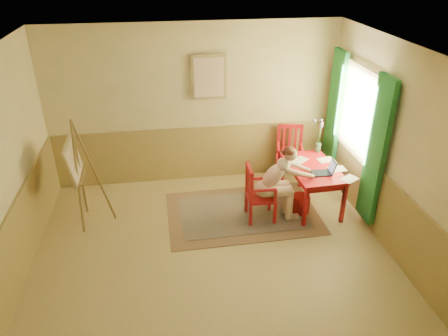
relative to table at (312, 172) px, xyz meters
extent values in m
cube|color=tan|center=(-1.76, -0.98, -0.64)|extent=(5.00, 4.50, 0.02)
cube|color=white|center=(-1.76, -0.98, 2.18)|extent=(5.00, 4.50, 0.02)
cube|color=tan|center=(-1.76, 1.28, 0.77)|extent=(5.00, 0.02, 2.80)
cube|color=tan|center=(-1.76, -3.24, 0.77)|extent=(5.00, 0.02, 2.80)
cube|color=tan|center=(-4.27, -0.98, 0.77)|extent=(0.02, 4.50, 2.80)
cube|color=tan|center=(0.75, -0.98, 0.77)|extent=(0.02, 4.50, 2.80)
cube|color=#A28B4E|center=(-1.76, 1.25, -0.13)|extent=(5.00, 0.04, 1.00)
cube|color=#A28B4E|center=(-4.24, -0.98, -0.13)|extent=(0.04, 4.50, 1.00)
cube|color=#A28B4E|center=(0.72, -0.98, -0.13)|extent=(0.04, 4.50, 1.00)
cube|color=white|center=(0.71, 0.12, 0.92)|extent=(0.02, 1.00, 1.30)
cube|color=#9E8B56|center=(0.69, 0.12, 0.92)|extent=(0.03, 1.12, 1.42)
cube|color=#247F39|center=(0.64, -0.66, 0.62)|extent=(0.08, 0.45, 2.20)
cube|color=#247F39|center=(0.64, 0.90, 0.62)|extent=(0.08, 0.45, 2.20)
cube|color=#9E8B56|center=(-1.51, 1.23, 1.27)|extent=(0.60, 0.04, 0.76)
cube|color=beige|center=(-1.51, 1.20, 1.27)|extent=(0.50, 0.02, 0.66)
cube|color=#8C7251|center=(-1.15, -0.07, -0.62)|extent=(2.42, 1.63, 0.01)
cube|color=black|center=(-1.15, -0.07, -0.62)|extent=(2.02, 1.23, 0.01)
cube|color=red|center=(0.00, 0.00, 0.07)|extent=(0.77, 1.23, 0.04)
cube|color=red|center=(0.00, 0.00, 0.00)|extent=(0.67, 1.13, 0.10)
cube|color=red|center=(-0.29, -0.57, -0.29)|extent=(0.06, 0.06, 0.68)
cube|color=red|center=(0.34, -0.54, -0.29)|extent=(0.06, 0.06, 0.68)
cube|color=red|center=(-0.34, 0.54, -0.29)|extent=(0.06, 0.06, 0.68)
cube|color=red|center=(0.29, 0.57, -0.29)|extent=(0.06, 0.06, 0.68)
cube|color=red|center=(-0.90, -0.25, -0.23)|extent=(0.44, 0.42, 0.04)
cube|color=red|center=(-1.09, -0.43, -0.44)|extent=(0.05, 0.05, 0.38)
cube|color=red|center=(-0.71, -0.44, -0.44)|extent=(0.05, 0.05, 0.38)
cube|color=red|center=(-1.09, -0.06, -0.44)|extent=(0.05, 0.05, 0.38)
cube|color=red|center=(-0.71, -0.07, -0.44)|extent=(0.05, 0.05, 0.38)
cube|color=red|center=(-1.09, -0.43, 0.04)|extent=(0.05, 0.05, 0.51)
cube|color=red|center=(-1.09, -0.06, 0.04)|extent=(0.05, 0.05, 0.51)
cube|color=red|center=(-1.09, -0.25, 0.27)|extent=(0.06, 0.41, 0.06)
cube|color=red|center=(-1.09, -0.34, 0.03)|extent=(0.03, 0.04, 0.42)
cube|color=red|center=(-1.09, -0.25, 0.03)|extent=(0.03, 0.04, 0.42)
cube|color=red|center=(-1.09, -0.15, 0.03)|extent=(0.03, 0.04, 0.42)
cube|color=red|center=(-0.90, -0.43, -0.01)|extent=(0.38, 0.05, 0.03)
cube|color=red|center=(-0.72, -0.44, -0.11)|extent=(0.04, 0.04, 0.20)
cube|color=red|center=(-0.90, -0.07, -0.01)|extent=(0.38, 0.05, 0.03)
cube|color=red|center=(-0.71, -0.07, -0.11)|extent=(0.04, 0.04, 0.20)
cube|color=red|center=(-0.12, 0.85, -0.19)|extent=(0.55, 0.56, 0.05)
cube|color=red|center=(-0.27, 1.10, -0.42)|extent=(0.06, 0.06, 0.42)
cube|color=red|center=(-0.36, 0.69, -0.42)|extent=(0.06, 0.06, 0.42)
cube|color=red|center=(0.12, 1.01, -0.42)|extent=(0.06, 0.06, 0.42)
cube|color=red|center=(0.03, 0.60, -0.42)|extent=(0.06, 0.06, 0.42)
cube|color=red|center=(-0.27, 1.10, 0.11)|extent=(0.06, 0.06, 0.57)
cube|color=red|center=(0.12, 1.01, 0.11)|extent=(0.06, 0.06, 0.57)
cube|color=red|center=(-0.07, 1.06, 0.37)|extent=(0.45, 0.15, 0.06)
cube|color=red|center=(-0.17, 1.08, 0.10)|extent=(0.05, 0.04, 0.46)
cube|color=red|center=(-0.07, 1.06, 0.10)|extent=(0.05, 0.04, 0.46)
cube|color=red|center=(0.03, 1.03, 0.10)|extent=(0.05, 0.04, 0.46)
cube|color=red|center=(-0.31, 0.90, 0.06)|extent=(0.13, 0.42, 0.04)
cube|color=red|center=(-0.36, 0.70, -0.05)|extent=(0.05, 0.05, 0.23)
cube|color=red|center=(0.08, 0.81, 0.06)|extent=(0.13, 0.42, 0.04)
cube|color=red|center=(0.03, 0.61, -0.05)|extent=(0.05, 0.05, 0.23)
ellipsoid|color=beige|center=(-0.87, -0.25, -0.09)|extent=(0.28, 0.35, 0.22)
cylinder|color=beige|center=(-0.67, -0.34, -0.10)|extent=(0.43, 0.16, 0.15)
cylinder|color=beige|center=(-0.66, -0.17, -0.10)|extent=(0.43, 0.16, 0.15)
cylinder|color=beige|center=(-0.46, -0.35, -0.35)|extent=(0.11, 0.11, 0.49)
cylinder|color=beige|center=(-0.46, -0.18, -0.35)|extent=(0.11, 0.11, 0.49)
cube|color=beige|center=(-0.40, -0.35, -0.59)|extent=(0.21, 0.09, 0.07)
cube|color=beige|center=(-0.40, -0.18, -0.59)|extent=(0.21, 0.09, 0.07)
ellipsoid|color=beige|center=(-0.72, -0.26, 0.13)|extent=(0.48, 0.29, 0.51)
ellipsoid|color=beige|center=(-0.58, -0.26, 0.31)|extent=(0.20, 0.30, 0.17)
sphere|color=beige|center=(-0.48, -0.26, 0.47)|extent=(0.20, 0.20, 0.19)
ellipsoid|color=brown|center=(-0.50, -0.26, 0.53)|extent=(0.19, 0.20, 0.14)
sphere|color=brown|center=(-0.57, -0.26, 0.52)|extent=(0.10, 0.10, 0.10)
cylinder|color=beige|center=(-0.49, -0.40, 0.26)|extent=(0.22, 0.11, 0.14)
cylinder|color=beige|center=(-0.27, -0.39, 0.18)|extent=(0.29, 0.13, 0.17)
sphere|color=beige|center=(-0.40, -0.42, 0.23)|extent=(0.09, 0.09, 0.09)
sphere|color=beige|center=(-0.15, -0.36, 0.13)|extent=(0.07, 0.07, 0.07)
cylinder|color=beige|center=(-0.48, -0.12, 0.26)|extent=(0.22, 0.10, 0.14)
cylinder|color=beige|center=(-0.27, -0.14, 0.18)|extent=(0.29, 0.14, 0.17)
sphere|color=beige|center=(-0.39, -0.11, 0.23)|extent=(0.09, 0.09, 0.09)
sphere|color=beige|center=(-0.14, -0.18, 0.13)|extent=(0.07, 0.07, 0.07)
cube|color=#1E2338|center=(0.05, -0.23, 0.10)|extent=(0.30, 0.22, 0.02)
cube|color=#2D3342|center=(0.05, -0.23, 0.10)|extent=(0.26, 0.17, 0.00)
cube|color=#1E2338|center=(0.22, -0.23, 0.20)|extent=(0.07, 0.21, 0.20)
cube|color=#99BFF2|center=(0.21, -0.23, 0.20)|extent=(0.05, 0.18, 0.16)
cube|color=white|center=(0.41, -0.46, 0.09)|extent=(0.33, 0.30, 0.00)
cube|color=white|center=(0.29, 0.20, 0.09)|extent=(0.30, 0.23, 0.00)
cube|color=white|center=(-0.13, 0.27, 0.09)|extent=(0.33, 0.31, 0.00)
cube|color=white|center=(0.35, -0.13, 0.09)|extent=(0.28, 0.20, 0.00)
cylinder|color=#3F724C|center=(0.27, 0.53, 0.17)|extent=(0.11, 0.11, 0.15)
cylinder|color=#3F7233|center=(0.23, 0.58, 0.42)|extent=(0.08, 0.11, 0.40)
sphere|color=#728CD8|center=(0.19, 0.63, 0.62)|extent=(0.07, 0.07, 0.06)
cylinder|color=#3F7233|center=(0.25, 0.49, 0.43)|extent=(0.04, 0.10, 0.42)
sphere|color=pink|center=(0.23, 0.44, 0.64)|extent=(0.05, 0.05, 0.04)
cylinder|color=#3F7233|center=(0.27, 0.55, 0.38)|extent=(0.02, 0.05, 0.31)
sphere|color=pink|center=(0.28, 0.56, 0.53)|extent=(0.06, 0.06, 0.05)
cylinder|color=#3F7233|center=(0.25, 0.47, 0.42)|extent=(0.04, 0.13, 0.39)
sphere|color=#728CD8|center=(0.23, 0.41, 0.61)|extent=(0.06, 0.06, 0.06)
cylinder|color=#3F7233|center=(0.30, 0.57, 0.40)|extent=(0.07, 0.10, 0.35)
sphere|color=pink|center=(0.33, 0.62, 0.57)|extent=(0.06, 0.06, 0.05)
cylinder|color=#3F7233|center=(0.28, 0.55, 0.40)|extent=(0.04, 0.06, 0.36)
sphere|color=pink|center=(0.30, 0.58, 0.58)|extent=(0.05, 0.05, 0.05)
cylinder|color=#3F7233|center=(0.29, 0.58, 0.42)|extent=(0.06, 0.11, 0.40)
sphere|color=#728CD8|center=(0.31, 0.63, 0.62)|extent=(0.06, 0.06, 0.05)
cylinder|color=#A71718|center=(-0.22, -0.18, -0.48)|extent=(0.33, 0.33, 0.31)
cylinder|color=brown|center=(-3.60, -0.04, 0.22)|extent=(0.08, 0.31, 1.71)
cylinder|color=brown|center=(-3.61, 0.23, 0.22)|extent=(0.09, 0.31, 1.71)
cylinder|color=brown|center=(-3.38, 0.10, 0.22)|extent=(0.45, 0.05, 1.71)
cylinder|color=brown|center=(-3.63, 0.09, 0.15)|extent=(0.04, 0.48, 0.03)
cube|color=brown|center=(-3.58, 0.09, 0.15)|extent=(0.07, 0.52, 0.03)
cube|color=#9E8B56|center=(-3.65, 0.09, 0.45)|extent=(0.15, 0.76, 0.57)
cube|color=beige|center=(-3.63, 0.09, 0.45)|extent=(0.11, 0.68, 0.49)
camera|label=1|loc=(-2.32, -5.65, 3.22)|focal=33.80mm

